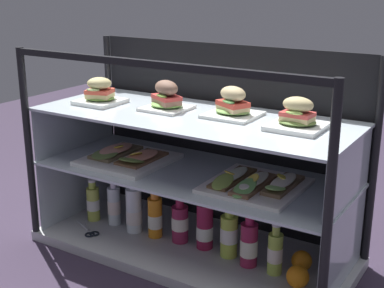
{
  "coord_description": "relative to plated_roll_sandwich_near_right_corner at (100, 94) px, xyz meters",
  "views": [
    {
      "loc": [
        1.1,
        -1.75,
        1.11
      ],
      "look_at": [
        0.0,
        0.0,
        0.48
      ],
      "focal_mm": 50.97,
      "sensor_mm": 36.0,
      "label": 1
    }
  ],
  "objects": [
    {
      "name": "juice_bottle_tucked_behind",
      "position": [
        0.27,
        0.01,
        -0.51
      ],
      "size": [
        0.06,
        0.06,
        0.22
      ],
      "color": "orange",
      "rests_on": "case_base_deck"
    },
    {
      "name": "juice_bottle_back_right",
      "position": [
        0.5,
        0.03,
        -0.5
      ],
      "size": [
        0.07,
        0.07,
        0.24
      ],
      "color": "maroon",
      "rests_on": "case_base_deck"
    },
    {
      "name": "riser_upper_tier",
      "position": [
        0.44,
        0.04,
        -0.17
      ],
      "size": [
        1.26,
        0.49,
        0.22
      ],
      "color": "silver",
      "rests_on": "shelf_lower_glass"
    },
    {
      "name": "plated_roll_sandwich_near_right_corner",
      "position": [
        0.0,
        0.0,
        0.0
      ],
      "size": [
        0.18,
        0.18,
        0.11
      ],
      "color": "white",
      "rests_on": "shelf_upper_glass"
    },
    {
      "name": "riser_lower_tier",
      "position": [
        0.44,
        0.04,
        -0.44
      ],
      "size": [
        1.26,
        0.49,
        0.31
      ],
      "color": "silver",
      "rests_on": "case_base_deck"
    },
    {
      "name": "orange_fruit_beside_bottles",
      "position": [
        0.91,
        0.08,
        -0.56
      ],
      "size": [
        0.08,
        0.08,
        0.08
      ],
      "primitive_type": "sphere",
      "color": "orange",
      "rests_on": "case_base_deck"
    },
    {
      "name": "juice_bottle_front_fourth",
      "position": [
        -0.07,
        -0.0,
        -0.51
      ],
      "size": [
        0.06,
        0.06,
        0.2
      ],
      "color": "#BECD4F",
      "rests_on": "case_base_deck"
    },
    {
      "name": "shelf_lower_glass",
      "position": [
        0.44,
        0.04,
        -0.28
      ],
      "size": [
        1.28,
        0.51,
        0.01
      ],
      "primitive_type": "cube",
      "color": "silver",
      "rests_on": "riser_lower_tier"
    },
    {
      "name": "ground_plane",
      "position": [
        0.44,
        0.04,
        -0.65
      ],
      "size": [
        6.0,
        6.0,
        0.02
      ],
      "primitive_type": "cube",
      "color": "#32283A",
      "rests_on": "ground"
    },
    {
      "name": "kitchen_scissors",
      "position": [
        0.01,
        -0.11,
        -0.59
      ],
      "size": [
        0.18,
        0.14,
        0.01
      ],
      "color": "silver",
      "rests_on": "case_base_deck"
    },
    {
      "name": "juice_bottle_front_second",
      "position": [
        0.16,
        0.01,
        -0.5
      ],
      "size": [
        0.07,
        0.07,
        0.24
      ],
      "color": "white",
      "rests_on": "case_base_deck"
    },
    {
      "name": "juice_bottle_front_left_end",
      "position": [
        0.62,
        0.03,
        -0.5
      ],
      "size": [
        0.07,
        0.07,
        0.23
      ],
      "color": "#BEDB4A",
      "rests_on": "case_base_deck"
    },
    {
      "name": "orange_fruit_near_left_post",
      "position": [
        0.94,
        -0.04,
        -0.56
      ],
      "size": [
        0.08,
        0.08,
        0.08
      ],
      "primitive_type": "sphere",
      "color": "orange",
      "rests_on": "case_base_deck"
    },
    {
      "name": "plated_roll_sandwich_far_left",
      "position": [
        0.3,
        0.06,
        0.01
      ],
      "size": [
        0.18,
        0.18,
        0.12
      ],
      "color": "white",
      "rests_on": "shelf_upper_glass"
    },
    {
      "name": "juice_bottle_front_middle",
      "position": [
        0.83,
        0.0,
        -0.51
      ],
      "size": [
        0.06,
        0.06,
        0.21
      ],
      "color": "#B9D851",
      "rests_on": "case_base_deck"
    },
    {
      "name": "case_frame",
      "position": [
        0.44,
        0.2,
        -0.18
      ],
      "size": [
        1.33,
        0.56,
        0.85
      ],
      "color": "black",
      "rests_on": "ground"
    },
    {
      "name": "case_base_deck",
      "position": [
        0.44,
        0.04,
        -0.62
      ],
      "size": [
        1.33,
        0.56,
        0.04
      ],
      "primitive_type": "cube",
      "color": "#B5B7B8",
      "rests_on": "ground"
    },
    {
      "name": "shelf_upper_glass",
      "position": [
        0.44,
        0.04,
        -0.05
      ],
      "size": [
        1.28,
        0.51,
        0.01
      ],
      "primitive_type": "cube",
      "color": "silver",
      "rests_on": "riser_upper_tier"
    },
    {
      "name": "juice_bottle_back_left",
      "position": [
        0.04,
        0.02,
        -0.51
      ],
      "size": [
        0.06,
        0.06,
        0.23
      ],
      "color": "white",
      "rests_on": "case_base_deck"
    },
    {
      "name": "juice_bottle_near_post",
      "position": [
        0.38,
        0.03,
        -0.51
      ],
      "size": [
        0.07,
        0.07,
        0.22
      ],
      "color": "#942348",
      "rests_on": "case_base_deck"
    },
    {
      "name": "plated_roll_sandwich_left_of_center",
      "position": [
        0.86,
        0.06,
        -0.0
      ],
      "size": [
        0.19,
        0.19,
        0.12
      ],
      "color": "white",
      "rests_on": "shelf_upper_glass"
    },
    {
      "name": "plated_roll_sandwich_near_left_corner",
      "position": [
        0.58,
        0.1,
        0.0
      ],
      "size": [
        0.2,
        0.2,
        0.12
      ],
      "color": "white",
      "rests_on": "shelf_upper_glass"
    },
    {
      "name": "open_sandwich_tray_far_left",
      "position": [
        0.13,
        0.0,
        -0.26
      ],
      "size": [
        0.34,
        0.35,
        0.06
      ],
      "color": "white",
      "rests_on": "shelf_lower_glass"
    },
    {
      "name": "open_sandwich_tray_center",
      "position": [
        0.73,
        0.01,
        -0.26
      ],
      "size": [
        0.34,
        0.35,
        0.07
      ],
      "color": "white",
      "rests_on": "shelf_lower_glass"
    },
    {
      "name": "juice_bottle_back_center",
      "position": [
        0.72,
        0.01,
        -0.51
      ],
      "size": [
        0.07,
        0.07,
        0.23
      ],
      "color": "#9B2248",
      "rests_on": "case_base_deck"
    }
  ]
}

